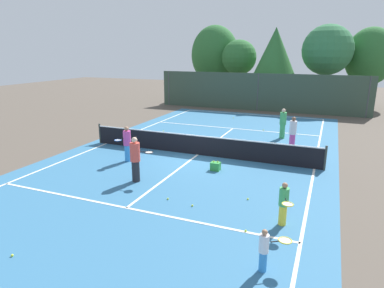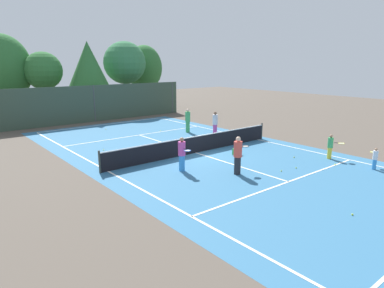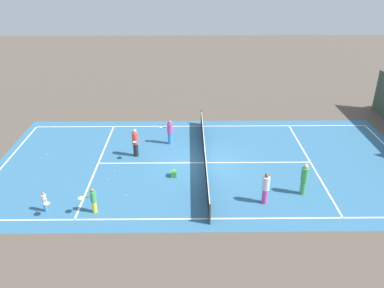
% 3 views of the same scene
% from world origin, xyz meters
% --- Properties ---
extents(ground_plane, '(80.00, 80.00, 0.00)m').
position_xyz_m(ground_plane, '(0.00, 0.00, 0.00)').
color(ground_plane, brown).
extents(court_surface, '(13.00, 25.00, 0.01)m').
position_xyz_m(court_surface, '(0.00, 0.00, 0.00)').
color(court_surface, teal).
rests_on(court_surface, ground_plane).
extents(tennis_net, '(11.90, 0.10, 1.10)m').
position_xyz_m(tennis_net, '(0.00, 0.00, 0.51)').
color(tennis_net, '#333833').
rests_on(tennis_net, ground_plane).
extents(perimeter_fence, '(18.00, 0.12, 3.20)m').
position_xyz_m(perimeter_fence, '(0.00, 14.00, 1.60)').
color(perimeter_fence, '#384C3D').
rests_on(perimeter_fence, ground_plane).
extents(tree_0, '(4.99, 4.14, 7.61)m').
position_xyz_m(tree_0, '(-5.87, 19.64, 4.61)').
color(tree_0, brown).
rests_on(tree_0, ground_plane).
extents(tree_1, '(4.11, 4.11, 7.07)m').
position_xyz_m(tree_1, '(0.82, 16.73, 4.77)').
color(tree_1, brown).
rests_on(tree_1, ground_plane).
extents(tree_2, '(4.34, 4.34, 7.28)m').
position_xyz_m(tree_2, '(5.15, 17.69, 5.09)').
color(tree_2, brown).
rests_on(tree_2, ground_plane).
extents(tree_3, '(3.38, 3.38, 6.10)m').
position_xyz_m(tree_3, '(-2.86, 18.15, 4.36)').
color(tree_3, brown).
rests_on(tree_3, ground_plane).
extents(tree_4, '(4.24, 3.69, 7.08)m').
position_xyz_m(tree_4, '(8.69, 19.67, 4.51)').
color(tree_4, brown).
rests_on(tree_4, ground_plane).
extents(player_0, '(0.37, 0.37, 1.72)m').
position_xyz_m(player_0, '(4.20, 2.86, 0.88)').
color(player_0, '#D14799').
rests_on(player_0, ground_plane).
extents(player_1, '(0.96, 0.44, 1.81)m').
position_xyz_m(player_1, '(-0.95, -4.22, 0.93)').
color(player_1, '#232328').
rests_on(player_1, ground_plane).
extents(player_2, '(0.38, 0.38, 1.77)m').
position_xyz_m(player_2, '(3.40, 5.00, 0.91)').
color(player_2, '#3FA559').
rests_on(player_2, ground_plane).
extents(player_3, '(0.52, 0.87, 1.34)m').
position_xyz_m(player_3, '(4.90, -5.58, 0.70)').
color(player_3, yellow).
rests_on(player_3, ground_plane).
extents(player_4, '(0.47, 0.94, 1.66)m').
position_xyz_m(player_4, '(-2.67, -2.19, 0.86)').
color(player_4, '#388CD8').
rests_on(player_4, ground_plane).
extents(player_5, '(0.78, 0.62, 1.08)m').
position_xyz_m(player_5, '(4.81, -7.94, 0.57)').
color(player_5, '#388CD8').
rests_on(player_5, ground_plane).
extents(ball_crate, '(0.40, 0.32, 0.43)m').
position_xyz_m(ball_crate, '(1.54, -1.81, 0.18)').
color(ball_crate, green).
rests_on(ball_crate, ground_plane).
extents(tennis_ball_0, '(0.07, 0.07, 0.07)m').
position_xyz_m(tennis_ball_0, '(0.97, -5.30, 0.03)').
color(tennis_ball_0, '#CCE533').
rests_on(tennis_ball_0, ground_plane).
extents(tennis_ball_1, '(0.07, 0.07, 0.07)m').
position_xyz_m(tennis_ball_1, '(-1.15, -9.81, 0.03)').
color(tennis_ball_1, '#CCE533').
rests_on(tennis_ball_1, ground_plane).
extents(tennis_ball_2, '(0.07, 0.07, 0.07)m').
position_xyz_m(tennis_ball_2, '(3.99, -6.39, 0.03)').
color(tennis_ball_2, '#CCE533').
rests_on(tennis_ball_2, ground_plane).
extents(tennis_ball_3, '(0.07, 0.07, 0.07)m').
position_xyz_m(tennis_ball_3, '(2.00, 6.62, 0.03)').
color(tennis_ball_3, '#CCE533').
rests_on(tennis_ball_3, ground_plane).
extents(tennis_ball_4, '(0.07, 0.07, 0.07)m').
position_xyz_m(tennis_ball_4, '(1.96, -5.46, 0.03)').
color(tennis_ball_4, '#CCE533').
rests_on(tennis_ball_4, ground_plane).
extents(tennis_ball_5, '(0.07, 0.07, 0.07)m').
position_xyz_m(tennis_ball_5, '(3.55, -4.25, 0.03)').
color(tennis_ball_5, '#CCE533').
rests_on(tennis_ball_5, ground_plane).
extents(tennis_ball_6, '(0.07, 0.07, 0.07)m').
position_xyz_m(tennis_ball_6, '(-3.92, 3.88, 0.03)').
color(tennis_ball_6, '#CCE533').
rests_on(tennis_ball_6, ground_plane).
extents(tennis_ball_7, '(0.07, 0.07, 0.07)m').
position_xyz_m(tennis_ball_7, '(-0.95, 9.88, 0.03)').
color(tennis_ball_7, '#CCE533').
rests_on(tennis_ball_7, ground_plane).
extents(tennis_ball_8, '(0.07, 0.07, 0.07)m').
position_xyz_m(tennis_ball_8, '(1.41, -1.86, 0.03)').
color(tennis_ball_8, '#CCE533').
rests_on(tennis_ball_8, ground_plane).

